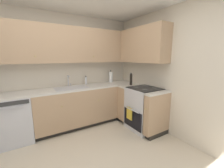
{
  "coord_description": "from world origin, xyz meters",
  "views": [
    {
      "loc": [
        -0.53,
        -1.61,
        1.58
      ],
      "look_at": [
        1.01,
        0.91,
        1.01
      ],
      "focal_mm": 23.0,
      "sensor_mm": 36.0,
      "label": 1
    }
  ],
  "objects_px": {
    "paper_towel_roll": "(111,77)",
    "oven_range": "(144,108)",
    "oil_bottle": "(131,79)",
    "dishwasher": "(14,119)",
    "soap_bottle": "(86,81)"
  },
  "relations": [
    {
      "from": "dishwasher",
      "to": "oven_range",
      "type": "height_order",
      "value": "oven_range"
    },
    {
      "from": "oven_range",
      "to": "oil_bottle",
      "type": "height_order",
      "value": "oil_bottle"
    },
    {
      "from": "dishwasher",
      "to": "oven_range",
      "type": "distance_m",
      "value": 2.57
    },
    {
      "from": "soap_bottle",
      "to": "oil_bottle",
      "type": "bearing_deg",
      "value": -34.54
    },
    {
      "from": "dishwasher",
      "to": "paper_towel_roll",
      "type": "relative_size",
      "value": 2.65
    },
    {
      "from": "oven_range",
      "to": "oil_bottle",
      "type": "relative_size",
      "value": 3.71
    },
    {
      "from": "soap_bottle",
      "to": "paper_towel_roll",
      "type": "distance_m",
      "value": 0.69
    },
    {
      "from": "oil_bottle",
      "to": "dishwasher",
      "type": "bearing_deg",
      "value": 169.75
    },
    {
      "from": "oven_range",
      "to": "paper_towel_roll",
      "type": "xyz_separation_m",
      "value": [
        -0.22,
        1.05,
        0.58
      ]
    },
    {
      "from": "oven_range",
      "to": "soap_bottle",
      "type": "height_order",
      "value": "soap_bottle"
    },
    {
      "from": "paper_towel_roll",
      "to": "oil_bottle",
      "type": "height_order",
      "value": "paper_towel_roll"
    },
    {
      "from": "paper_towel_roll",
      "to": "oven_range",
      "type": "bearing_deg",
      "value": -77.97
    },
    {
      "from": "soap_bottle",
      "to": "oil_bottle",
      "type": "height_order",
      "value": "oil_bottle"
    },
    {
      "from": "oil_bottle",
      "to": "oven_range",
      "type": "bearing_deg",
      "value": -87.68
    },
    {
      "from": "soap_bottle",
      "to": "oil_bottle",
      "type": "relative_size",
      "value": 0.74
    }
  ]
}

